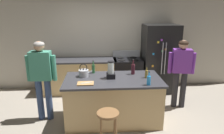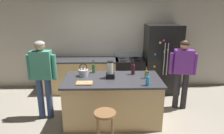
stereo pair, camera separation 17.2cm
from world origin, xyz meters
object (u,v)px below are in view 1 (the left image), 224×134
bottle_olive_oil (93,68)px  bottle_wine (133,69)px  person_by_island_left (42,74)px  refrigerator (159,59)px  stove_range (127,75)px  kitchen_island (113,100)px  cutting_board (86,83)px  tea_kettle (84,73)px  blender_appliance (111,71)px  chef_knife (87,83)px  person_by_sink_right (181,68)px  bottle_vinegar (146,74)px  bar_stool (108,120)px  bottle_soda (149,80)px

bottle_olive_oil → bottle_wine: bottle_wine is taller
person_by_island_left → refrigerator: bearing=26.0°
refrigerator → stove_range: 0.98m
stove_range → kitchen_island: bearing=-108.4°
stove_range → bottle_olive_oil: (-0.90, -1.14, 0.55)m
bottle_wine → stove_range: bearing=86.9°
person_by_island_left → cutting_board: size_ratio=5.50×
stove_range → tea_kettle: 1.82m
blender_appliance → bottle_olive_oil: 0.50m
cutting_board → chef_knife: (0.02, 0.00, 0.01)m
person_by_sink_right → cutting_board: size_ratio=5.27×
bottle_olive_oil → tea_kettle: 0.29m
bottle_vinegar → chef_knife: bearing=-167.3°
kitchen_island → bar_stool: (-0.14, -0.87, 0.05)m
stove_range → person_by_sink_right: 1.57m
person_by_island_left → person_by_sink_right: bearing=6.5°
refrigerator → chef_knife: (-1.88, -1.75, 0.02)m
person_by_island_left → tea_kettle: bearing=1.8°
bottle_soda → tea_kettle: (-1.20, 0.55, -0.02)m
bar_stool → bottle_soda: 1.03m
chef_knife → stove_range: bearing=42.2°
tea_kettle → cutting_board: size_ratio=0.92×
bottle_soda → chef_knife: bottle_soda is taller
person_by_sink_right → cutting_board: person_by_sink_right is taller
stove_range → chef_knife: bearing=-119.7°
bottle_olive_oil → bottle_soda: size_ratio=1.08×
bottle_wine → chef_knife: bottle_wine is taller
cutting_board → chef_knife: size_ratio=1.36×
person_by_island_left → cutting_board: 0.97m
refrigerator → blender_appliance: bearing=-134.0°
bottle_soda → tea_kettle: size_ratio=0.93×
bar_stool → bottle_olive_oil: 1.37m
kitchen_island → cutting_board: 0.75m
bottle_wine → refrigerator: bearing=53.0°
bottle_soda → cutting_board: bearing=173.8°
tea_kettle → bar_stool: bearing=-67.0°
bottle_vinegar → chef_knife: 1.20m
cutting_board → tea_kettle: bearing=97.9°
stove_range → bottle_vinegar: size_ratio=4.63×
bottle_vinegar → stove_range: bearing=96.0°
kitchen_island → bottle_vinegar: (0.67, 0.01, 0.54)m
tea_kettle → bottle_olive_oil: bearing=48.2°
stove_range → bottle_olive_oil: bearing=-128.2°
bottle_wine → tea_kettle: 1.03m
blender_appliance → tea_kettle: bearing=166.1°
bar_stool → chef_knife: bearing=120.5°
blender_appliance → bottle_wine: 0.53m
bottle_olive_oil → bottle_vinegar: bottle_olive_oil is taller
bottle_wine → bottle_vinegar: bearing=-47.2°
person_by_sink_right → blender_appliance: size_ratio=4.54×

